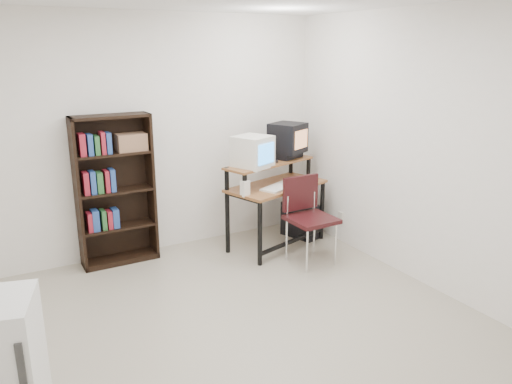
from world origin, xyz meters
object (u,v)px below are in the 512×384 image
computer_desk (275,189)px  school_chair (307,210)px  crt_tv (288,138)px  crt_monitor (253,152)px  bookshelf (115,188)px  pc_tower (300,220)px

computer_desk → school_chair: 0.56m
school_chair → crt_tv: bearing=72.8°
crt_monitor → bookshelf: bookshelf is taller
school_chair → bookshelf: bearing=149.7°
crt_tv → bookshelf: bearing=146.1°
school_chair → computer_desk: bearing=95.3°
crt_tv → school_chair: bearing=-132.2°
computer_desk → crt_tv: crt_tv is taller
crt_tv → pc_tower: (0.14, -0.09, -1.01)m
computer_desk → pc_tower: (0.40, 0.08, -0.47)m
crt_monitor → pc_tower: bearing=-17.8°
pc_tower → bookshelf: (-2.11, 0.35, 0.61)m
computer_desk → crt_tv: (0.27, 0.17, 0.54)m
school_chair → bookshelf: (-1.77, 0.98, 0.25)m
school_chair → pc_tower: bearing=60.1°
computer_desk → school_chair: bearing=-99.9°
crt_monitor → school_chair: 0.87m
crt_tv → school_chair: (-0.20, -0.72, -0.65)m
crt_monitor → crt_tv: size_ratio=0.99×
pc_tower → school_chair: (-0.34, -0.62, 0.36)m
pc_tower → bookshelf: size_ratio=0.28×
crt_monitor → pc_tower: size_ratio=1.06×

